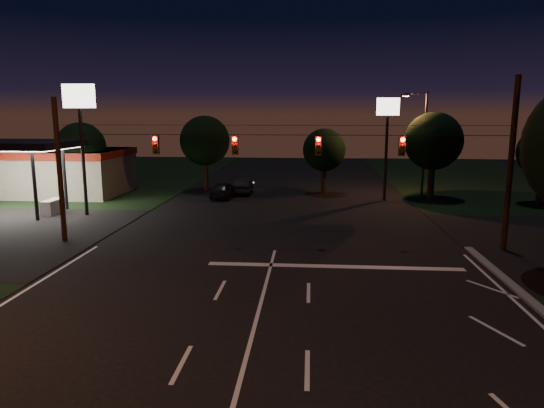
# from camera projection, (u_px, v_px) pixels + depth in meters

# --- Properties ---
(stop_bar) EXTENTS (12.00, 0.50, 0.01)m
(stop_bar) POSITION_uv_depth(u_px,v_px,m) (334.00, 266.00, 22.81)
(stop_bar) COLOR silver
(stop_bar) RESTS_ON ground
(utility_pole_right) EXTENTS (0.30, 0.30, 9.00)m
(utility_pole_right) POSITION_uv_depth(u_px,v_px,m) (503.00, 250.00, 25.54)
(utility_pole_right) COLOR black
(utility_pole_right) RESTS_ON ground
(utility_pole_left) EXTENTS (0.28, 0.28, 8.00)m
(utility_pole_left) POSITION_uv_depth(u_px,v_px,m) (65.00, 241.00, 27.42)
(utility_pole_left) COLOR black
(utility_pole_left) RESTS_ON ground
(signal_span) EXTENTS (24.00, 0.40, 1.56)m
(signal_span) POSITION_uv_depth(u_px,v_px,m) (276.00, 144.00, 25.45)
(signal_span) COLOR black
(signal_span) RESTS_ON ground
(gas_station) EXTENTS (14.20, 16.10, 5.25)m
(gas_station) POSITION_uv_depth(u_px,v_px,m) (42.00, 168.00, 42.84)
(gas_station) COLOR gray
(gas_station) RESTS_ON ground
(pole_sign_left_near) EXTENTS (2.20, 0.30, 9.10)m
(pole_sign_left_near) POSITION_uv_depth(u_px,v_px,m) (80.00, 116.00, 33.17)
(pole_sign_left_near) COLOR black
(pole_sign_left_near) RESTS_ON ground
(pole_sign_right) EXTENTS (1.80, 0.30, 8.40)m
(pole_sign_right) POSITION_uv_depth(u_px,v_px,m) (387.00, 125.00, 39.43)
(pole_sign_right) COLOR black
(pole_sign_right) RESTS_ON ground
(street_light_right_far) EXTENTS (2.20, 0.35, 9.00)m
(street_light_right_far) POSITION_uv_depth(u_px,v_px,m) (422.00, 136.00, 41.32)
(street_light_right_far) COLOR black
(street_light_right_far) RESTS_ON ground
(tree_far_a) EXTENTS (4.20, 4.20, 6.42)m
(tree_far_a) POSITION_uv_depth(u_px,v_px,m) (82.00, 147.00, 41.93)
(tree_far_a) COLOR black
(tree_far_a) RESTS_ON ground
(tree_far_b) EXTENTS (4.60, 4.60, 6.98)m
(tree_far_b) POSITION_uv_depth(u_px,v_px,m) (205.00, 141.00, 45.02)
(tree_far_b) COLOR black
(tree_far_b) RESTS_ON ground
(tree_far_c) EXTENTS (3.80, 3.80, 5.86)m
(tree_far_c) POSITION_uv_depth(u_px,v_px,m) (324.00, 151.00, 43.28)
(tree_far_c) COLOR black
(tree_far_c) RESTS_ON ground
(tree_far_d) EXTENTS (4.80, 4.80, 7.30)m
(tree_far_d) POSITION_uv_depth(u_px,v_px,m) (433.00, 142.00, 40.48)
(tree_far_d) COLOR black
(tree_far_d) RESTS_ON ground
(tree_far_e) EXTENTS (4.00, 4.00, 6.18)m
(tree_far_e) POSITION_uv_depth(u_px,v_px,m) (543.00, 153.00, 38.00)
(tree_far_e) COLOR black
(tree_far_e) RESTS_ON ground
(car_oncoming_a) EXTENTS (2.14, 4.36, 1.43)m
(car_oncoming_a) POSITION_uv_depth(u_px,v_px,m) (224.00, 190.00, 41.45)
(car_oncoming_a) COLOR black
(car_oncoming_a) RESTS_ON ground
(car_oncoming_b) EXTENTS (1.47, 4.05, 1.33)m
(car_oncoming_b) POSITION_uv_depth(u_px,v_px,m) (244.00, 186.00, 43.93)
(car_oncoming_b) COLOR black
(car_oncoming_b) RESTS_ON ground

